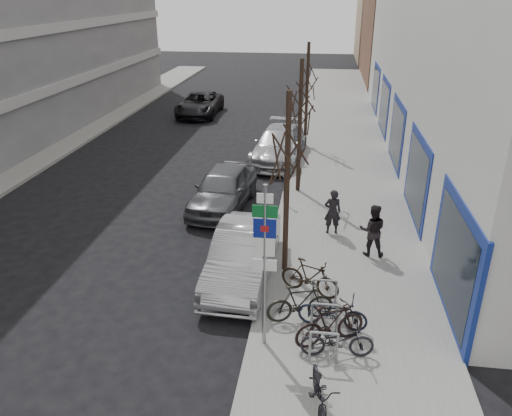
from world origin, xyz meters
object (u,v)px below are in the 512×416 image
(tree_mid, at_px, (301,96))
(parked_car_back, at_px, (279,145))
(tree_far, at_px, (308,71))
(parked_car_front, at_px, (243,255))
(bike_mid_inner, at_px, (300,302))
(meter_mid, at_px, (284,185))
(tree_near, at_px, (288,142))
(pedestrian_near, at_px, (333,212))
(bike_near_right, at_px, (330,324))
(bike_near_left, at_px, (320,389))
(bike_mid_curb, at_px, (333,309))
(highway_sign_pole, at_px, (265,258))
(meter_front, at_px, (268,253))
(bike_far_curb, at_px, (338,337))
(parked_car_mid, at_px, (223,188))
(pedestrian_far, at_px, (372,230))
(lane_car, at_px, (200,104))
(bike_rack, at_px, (324,314))
(bike_far_inner, at_px, (310,277))
(meter_back, at_px, (294,145))

(tree_mid, xyz_separation_m, parked_car_back, (-1.20, 4.31, -3.29))
(tree_far, bearing_deg, parked_car_front, -95.09)
(bike_mid_inner, bearing_deg, meter_mid, -10.54)
(tree_near, distance_m, pedestrian_near, 4.35)
(parked_car_front, distance_m, pedestrian_near, 4.05)
(tree_far, bearing_deg, bike_near_right, -85.31)
(meter_mid, relative_size, bike_near_left, 0.74)
(bike_mid_curb, bearing_deg, highway_sign_pole, 124.93)
(meter_mid, distance_m, bike_near_left, 10.55)
(meter_front, height_order, bike_near_right, meter_front)
(meter_mid, height_order, bike_far_curb, meter_mid)
(tree_near, xyz_separation_m, parked_car_back, (-1.20, 10.81, -3.29))
(parked_car_mid, height_order, pedestrian_far, pedestrian_far)
(tree_near, height_order, meter_mid, tree_near)
(bike_far_curb, relative_size, lane_car, 0.31)
(pedestrian_near, xyz_separation_m, pedestrian_far, (1.23, -1.39, 0.07))
(bike_near_right, relative_size, parked_car_front, 0.39)
(meter_front, xyz_separation_m, lane_car, (-7.00, 20.37, -0.16))
(parked_car_front, relative_size, lane_car, 0.87)
(bike_mid_inner, bearing_deg, bike_near_right, -155.35)
(bike_rack, xyz_separation_m, tree_far, (-1.20, 15.90, 3.44))
(highway_sign_pole, xyz_separation_m, bike_mid_inner, (0.79, 1.01, -1.78))
(meter_front, xyz_separation_m, parked_car_mid, (-2.35, 5.13, -0.11))
(tree_far, height_order, pedestrian_near, tree_far)
(tree_near, bearing_deg, meter_front, -131.99)
(tree_near, height_order, bike_mid_inner, tree_near)
(parked_car_mid, distance_m, pedestrian_far, 6.40)
(parked_car_back, bearing_deg, bike_far_inner, -75.96)
(pedestrian_near, bearing_deg, meter_back, -83.94)
(meter_front, bearing_deg, bike_mid_inner, -62.55)
(tree_far, relative_size, meter_mid, 4.33)
(pedestrian_far, bearing_deg, bike_near_left, 78.54)
(meter_front, distance_m, meter_mid, 5.50)
(bike_far_inner, bearing_deg, tree_far, 25.43)
(bike_rack, height_order, tree_mid, tree_mid)
(bike_far_curb, xyz_separation_m, bike_far_inner, (-0.72, 2.49, 0.02))
(highway_sign_pole, xyz_separation_m, bike_rack, (1.40, 0.61, -1.80))
(meter_front, relative_size, bike_far_curb, 0.75)
(pedestrian_near, bearing_deg, highway_sign_pole, 68.22)
(parked_car_back, xyz_separation_m, pedestrian_far, (3.83, -9.55, 0.21))
(meter_mid, height_order, parked_car_mid, parked_car_mid)
(tree_near, height_order, tree_mid, same)
(bike_near_left, bearing_deg, parked_car_back, 89.66)
(tree_mid, xyz_separation_m, bike_far_inner, (0.79, -7.75, -3.42))
(highway_sign_pole, distance_m, meter_mid, 8.65)
(tree_far, height_order, parked_car_back, tree_far)
(meter_front, relative_size, pedestrian_far, 0.73)
(tree_mid, distance_m, bike_far_curb, 10.91)
(tree_mid, height_order, bike_mid_inner, tree_mid)
(bike_far_curb, bearing_deg, parked_car_mid, 20.90)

